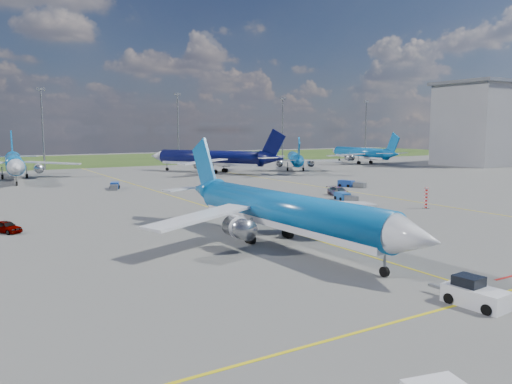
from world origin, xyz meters
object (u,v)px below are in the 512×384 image
pushback_tug (474,294)px  service_car_a (6,227)px  baggage_tug_w (345,197)px  bg_jet_ne (295,170)px  uld_container (347,234)px  baggage_tug_e (351,184)px  warning_post (426,198)px  main_airliner (284,245)px  baggage_tug_c (114,186)px  service_car_c (339,191)px  bg_jet_n (210,173)px  bg_jet_nnw (15,180)px  service_car_b (240,203)px  bg_jet_ene (360,163)px

pushback_tug → service_car_a: (-23.56, 40.36, -0.07)m
baggage_tug_w → pushback_tug: bearing=-110.3°
bg_jet_ne → uld_container: size_ratio=19.65×
baggage_tug_w → baggage_tug_e: size_ratio=0.93×
warning_post → main_airliner: (-30.10, -8.62, -1.50)m
service_car_a → baggage_tug_c: (21.02, 34.49, -0.10)m
service_car_c → bg_jet_ne: bearing=68.1°
warning_post → bg_jet_n: (-0.21, 69.90, -1.50)m
bg_jet_nnw → service_car_c: 73.46m
warning_post → baggage_tug_w: warning_post is taller
bg_jet_nnw → bg_jet_n: (45.74, -5.71, 0.00)m
bg_jet_nnw → service_car_a: 64.15m
baggage_tug_e → service_car_b: bearing=-179.9°
bg_jet_n → pushback_tug: (-28.85, -98.44, 0.73)m
service_car_b → baggage_tug_w: bearing=-103.3°
pushback_tug → service_car_c: 53.25m
bg_jet_ne → service_car_a: size_ratio=8.95×
main_airliner → service_car_b: (7.97, 23.08, 0.60)m
service_car_a → main_airliner: bearing=-72.3°
bg_jet_n → bg_jet_ne: bg_jet_n is taller
bg_jet_ne → baggage_tug_c: bg_jet_ne is taller
bg_jet_ene → uld_container: (-82.07, -87.28, 0.71)m
bg_jet_ene → baggage_tug_e: (-49.47, -51.06, 0.59)m
main_airliner → uld_container: 6.70m
bg_jet_nnw → bg_jet_ene: (104.34, 1.32, 0.00)m
bg_jet_nnw → warning_post: bearing=-54.7°
bg_jet_ene → baggage_tug_e: bearing=53.8°
bg_jet_n → baggage_tug_w: (-4.30, -57.90, 0.55)m
bg_jet_ene → service_car_c: size_ratio=7.63×
service_car_a → service_car_c: size_ratio=0.77×
service_car_a → baggage_tug_w: bearing=-29.8°
bg_jet_ene → baggage_tug_c: (-90.01, -30.62, 0.56)m
service_car_c → baggage_tug_e: bearing=45.5°
main_airliner → pushback_tug: size_ratio=6.93×
service_car_a → bg_jet_ne: bearing=5.0°
warning_post → bg_jet_n: bearing=90.2°
uld_container → service_car_a: uld_container is taller
uld_container → baggage_tug_w: uld_container is taller
warning_post → bg_jet_nnw: bearing=121.3°
service_car_b → service_car_c: 20.72m
bg_jet_nnw → baggage_tug_w: size_ratio=7.58×
warning_post → baggage_tug_c: size_ratio=0.55×
baggage_tug_w → baggage_tug_c: size_ratio=0.97×
service_car_a → baggage_tug_e: service_car_a is taller
warning_post → baggage_tug_w: (-4.51, 12.00, -0.95)m
service_car_a → uld_container: bearing=-67.5°
bg_jet_n → pushback_tug: 102.59m
main_airliner → service_car_b: bearing=68.0°
bg_jet_ne → service_car_c: bg_jet_ne is taller
uld_container → warning_post: bearing=4.7°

